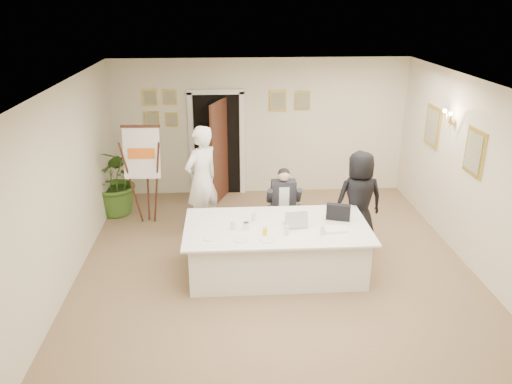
{
  "coord_description": "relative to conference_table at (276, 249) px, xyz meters",
  "views": [
    {
      "loc": [
        -0.72,
        -6.51,
        3.92
      ],
      "look_at": [
        -0.27,
        0.6,
        1.12
      ],
      "focal_mm": 35.0,
      "sensor_mm": 36.0,
      "label": 1
    }
  ],
  "objects": [
    {
      "name": "floor",
      "position": [
        -0.0,
        -0.1,
        -0.39
      ],
      "size": [
        7.0,
        7.0,
        0.0
      ],
      "primitive_type": "plane",
      "color": "brown",
      "rests_on": "ground"
    },
    {
      "name": "ceiling",
      "position": [
        -0.0,
        -0.1,
        2.41
      ],
      "size": [
        6.0,
        7.0,
        0.02
      ],
      "primitive_type": "cube",
      "color": "white",
      "rests_on": "wall_back"
    },
    {
      "name": "wall_back",
      "position": [
        -0.0,
        3.4,
        1.01
      ],
      "size": [
        6.0,
        0.1,
        2.8
      ],
      "primitive_type": "cube",
      "color": "beige",
      "rests_on": "floor"
    },
    {
      "name": "wall_front",
      "position": [
        -0.0,
        -3.6,
        1.01
      ],
      "size": [
        6.0,
        0.1,
        2.8
      ],
      "primitive_type": "cube",
      "color": "beige",
      "rests_on": "floor"
    },
    {
      "name": "wall_left",
      "position": [
        -3.0,
        -0.1,
        1.01
      ],
      "size": [
        0.1,
        7.0,
        2.8
      ],
      "primitive_type": "cube",
      "color": "beige",
      "rests_on": "floor"
    },
    {
      "name": "wall_right",
      "position": [
        3.0,
        -0.1,
        1.01
      ],
      "size": [
        0.1,
        7.0,
        2.8
      ],
      "primitive_type": "cube",
      "color": "beige",
      "rests_on": "floor"
    },
    {
      "name": "doorway",
      "position": [
        -0.88,
        3.22,
        0.65
      ],
      "size": [
        1.14,
        0.86,
        2.2
      ],
      "color": "black",
      "rests_on": "floor"
    },
    {
      "name": "pictures_back_wall",
      "position": [
        -0.8,
        3.37,
        1.46
      ],
      "size": [
        3.4,
        0.06,
        0.8
      ],
      "primitive_type": null,
      "color": "gold",
      "rests_on": "wall_back"
    },
    {
      "name": "pictures_right_wall",
      "position": [
        2.97,
        1.1,
        1.36
      ],
      "size": [
        0.06,
        2.2,
        0.8
      ],
      "primitive_type": null,
      "color": "gold",
      "rests_on": "wall_right"
    },
    {
      "name": "wall_sconce",
      "position": [
        2.9,
        1.1,
        1.71
      ],
      "size": [
        0.2,
        0.3,
        0.24
      ],
      "primitive_type": null,
      "color": "gold",
      "rests_on": "wall_right"
    },
    {
      "name": "conference_table",
      "position": [
        0.0,
        0.0,
        0.0
      ],
      "size": [
        2.71,
        1.45,
        0.78
      ],
      "color": "silver",
      "rests_on": "floor"
    },
    {
      "name": "seated_man",
      "position": [
        0.22,
        1.05,
        0.26
      ],
      "size": [
        0.66,
        0.69,
        1.3
      ],
      "primitive_type": null,
      "rotation": [
        0.0,
        0.0,
        -0.2
      ],
      "color": "black",
      "rests_on": "floor"
    },
    {
      "name": "flip_chart",
      "position": [
        -2.18,
        1.91,
        0.45
      ],
      "size": [
        0.64,
        0.41,
        1.82
      ],
      "color": "black",
      "rests_on": "floor"
    },
    {
      "name": "standing_man",
      "position": [
        -1.15,
        1.5,
        0.57
      ],
      "size": [
        0.82,
        0.82,
        1.92
      ],
      "primitive_type": "imported",
      "rotation": [
        0.0,
        0.0,
        3.92
      ],
      "color": "white",
      "rests_on": "floor"
    },
    {
      "name": "standing_woman",
      "position": [
        1.43,
        0.8,
        0.43
      ],
      "size": [
        0.85,
        0.6,
        1.64
      ],
      "primitive_type": "imported",
      "rotation": [
        0.0,
        0.0,
        3.25
      ],
      "color": "black",
      "rests_on": "floor"
    },
    {
      "name": "potted_palm",
      "position": [
        -2.8,
        2.4,
        0.28
      ],
      "size": [
        1.27,
        1.12,
        1.34
      ],
      "primitive_type": "imported",
      "rotation": [
        0.0,
        0.0,
        -0.06
      ],
      "color": "#396120",
      "rests_on": "floor"
    },
    {
      "name": "laptop",
      "position": [
        0.27,
        0.01,
        0.52
      ],
      "size": [
        0.37,
        0.39,
        0.28
      ],
      "primitive_type": null,
      "rotation": [
        0.0,
        0.0,
        0.09
      ],
      "color": "#B7BABC",
      "rests_on": "conference_table"
    },
    {
      "name": "laptop_bag",
      "position": [
        0.94,
        0.15,
        0.51
      ],
      "size": [
        0.37,
        0.2,
        0.25
      ],
      "primitive_type": "cube",
      "rotation": [
        0.0,
        0.0,
        -0.31
      ],
      "color": "black",
      "rests_on": "conference_table"
    },
    {
      "name": "paper_stack",
      "position": [
        0.82,
        -0.21,
        0.4
      ],
      "size": [
        0.35,
        0.26,
        0.03
      ],
      "primitive_type": "cube",
      "rotation": [
        0.0,
        0.0,
        0.12
      ],
      "color": "white",
      "rests_on": "conference_table"
    },
    {
      "name": "plate_left",
      "position": [
        -0.95,
        -0.36,
        0.39
      ],
      "size": [
        0.25,
        0.25,
        0.01
      ],
      "primitive_type": "cylinder",
      "rotation": [
        0.0,
        0.0,
        -0.15
      ],
      "color": "white",
      "rests_on": "conference_table"
    },
    {
      "name": "plate_mid",
      "position": [
        -0.54,
        -0.42,
        0.39
      ],
      "size": [
        0.25,
        0.25,
        0.01
      ],
      "primitive_type": "cylinder",
      "rotation": [
        0.0,
        0.0,
        -0.11
      ],
      "color": "white",
      "rests_on": "conference_table"
    },
    {
      "name": "plate_near",
      "position": [
        -0.17,
        -0.45,
        0.39
      ],
      "size": [
        0.25,
        0.25,
        0.01
      ],
      "primitive_type": "cylinder",
      "rotation": [
        0.0,
        0.0,
        -0.09
      ],
      "color": "white",
      "rests_on": "conference_table"
    },
    {
      "name": "glass_a",
      "position": [
        -0.65,
        -0.1,
        0.45
      ],
      "size": [
        0.08,
        0.08,
        0.14
      ],
      "primitive_type": "cylinder",
      "rotation": [
        0.0,
        0.0,
        -0.11
      ],
      "color": "silver",
      "rests_on": "conference_table"
    },
    {
      "name": "glass_b",
      "position": [
        0.11,
        -0.3,
        0.45
      ],
      "size": [
        0.07,
        0.07,
        0.14
      ],
      "primitive_type": "cylinder",
      "rotation": [
        0.0,
        0.0,
        -0.12
      ],
      "color": "silver",
      "rests_on": "conference_table"
    },
    {
      "name": "glass_c",
      "position": [
        0.61,
        -0.34,
        0.45
      ],
      "size": [
        0.07,
        0.07,
        0.14
      ],
      "primitive_type": "cylinder",
      "rotation": [
        0.0,
        0.0,
        -0.1
      ],
      "color": "silver",
      "rests_on": "conference_table"
    },
    {
      "name": "glass_d",
      "position": [
        -0.32,
        0.18,
        0.45
      ],
      "size": [
        0.08,
        0.08,
        0.14
      ],
      "primitive_type": "cylinder",
      "rotation": [
        0.0,
        0.0,
        0.17
      ],
      "color": "silver",
      "rests_on": "conference_table"
    },
    {
      "name": "oj_glass",
      "position": [
        -0.2,
        -0.33,
        0.45
      ],
      "size": [
        0.08,
        0.08,
        0.13
      ],
      "primitive_type": "cylinder",
      "rotation": [
        0.0,
        0.0,
        -0.22
      ],
      "color": "yellow",
      "rests_on": "conference_table"
    },
    {
      "name": "steel_jug",
      "position": [
        -0.46,
        -0.1,
        0.44
      ],
      "size": [
        0.08,
        0.08,
        0.11
      ],
      "primitive_type": "cylinder",
      "rotation": [
        0.0,
        0.0,
        0.01
      ],
      "color": "silver",
      "rests_on": "conference_table"
    }
  ]
}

